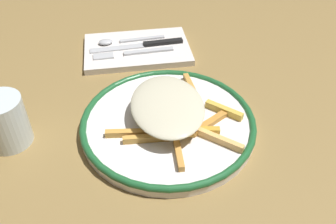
{
  "coord_description": "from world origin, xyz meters",
  "views": [
    {
      "loc": [
        -0.46,
        0.1,
        0.44
      ],
      "look_at": [
        0.0,
        0.0,
        0.04
      ],
      "focal_mm": 39.07,
      "sensor_mm": 36.0,
      "label": 1
    }
  ],
  "objects": [
    {
      "name": "water_glass",
      "position": [
        0.02,
        0.26,
        0.04
      ],
      "size": [
        0.07,
        0.07,
        0.09
      ],
      "primitive_type": "cylinder",
      "color": "silver",
      "rests_on": "ground_plane"
    },
    {
      "name": "napkin",
      "position": [
        0.26,
        0.02,
        0.01
      ],
      "size": [
        0.17,
        0.24,
        0.01
      ],
      "primitive_type": "cube",
      "rotation": [
        0.0,
        0.0,
        -0.05
      ],
      "color": "silver",
      "rests_on": "ground_plane"
    },
    {
      "name": "knife",
      "position": [
        0.26,
        -0.0,
        0.02
      ],
      "size": [
        0.02,
        0.21,
        0.01
      ],
      "color": "black",
      "rests_on": "napkin"
    },
    {
      "name": "fries_heap",
      "position": [
        0.0,
        -0.0,
        0.04
      ],
      "size": [
        0.23,
        0.24,
        0.04
      ],
      "color": "#DBB855",
      "rests_on": "plate"
    },
    {
      "name": "spoon",
      "position": [
        0.29,
        0.05,
        0.02
      ],
      "size": [
        0.02,
        0.15,
        0.01
      ],
      "color": "silver",
      "rests_on": "napkin"
    },
    {
      "name": "fork",
      "position": [
        0.23,
        0.03,
        0.02
      ],
      "size": [
        0.02,
        0.18,
        0.0
      ],
      "color": "silver",
      "rests_on": "napkin"
    },
    {
      "name": "ground_plane",
      "position": [
        0.0,
        0.0,
        0.0
      ],
      "size": [
        2.6,
        2.6,
        0.0
      ],
      "primitive_type": "plane",
      "color": "olive"
    },
    {
      "name": "plate",
      "position": [
        0.0,
        0.0,
        0.01
      ],
      "size": [
        0.3,
        0.3,
        0.02
      ],
      "color": "white",
      "rests_on": "ground_plane"
    }
  ]
}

